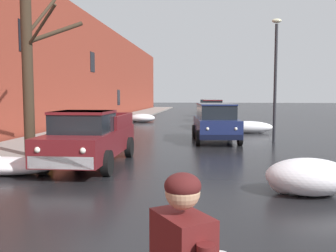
# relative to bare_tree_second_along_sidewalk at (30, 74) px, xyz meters

# --- Properties ---
(left_sidewalk_slab) EXTENTS (3.13, 80.00, 0.15)m
(left_sidewalk_slab) POSITION_rel_bare_tree_second_along_sidewalk_xyz_m (-1.56, 10.24, -2.89)
(left_sidewalk_slab) COLOR gray
(left_sidewalk_slab) RESTS_ON ground
(brick_townhouse_facade) EXTENTS (0.63, 80.00, 8.59)m
(brick_townhouse_facade) POSITION_rel_bare_tree_second_along_sidewalk_xyz_m (-3.62, 10.24, 1.33)
(brick_townhouse_facade) COLOR brown
(brick_townhouse_facade) RESTS_ON ground
(snow_bank_near_corner_left) EXTENTS (2.97, 1.20, 0.59)m
(snow_bank_near_corner_left) POSITION_rel_bare_tree_second_along_sidewalk_xyz_m (0.27, -2.40, -2.72)
(snow_bank_near_corner_left) COLOR white
(snow_bank_near_corner_left) RESTS_ON ground
(snow_bank_along_left_kerb) EXTENTS (1.89, 1.27, 0.83)m
(snow_bank_along_left_kerb) POSITION_rel_bare_tree_second_along_sidewalk_xyz_m (8.31, -3.70, -2.57)
(snow_bank_along_left_kerb) COLOR white
(snow_bank_along_left_kerb) RESTS_ON ground
(snow_bank_near_corner_right) EXTENTS (2.85, 0.91, 0.70)m
(snow_bank_near_corner_right) POSITION_rel_bare_tree_second_along_sidewalk_xyz_m (8.48, 9.69, -2.62)
(snow_bank_near_corner_right) COLOR white
(snow_bank_near_corner_right) RESTS_ON ground
(snow_bank_along_right_kerb) EXTENTS (2.05, 1.46, 0.68)m
(snow_bank_along_right_kerb) POSITION_rel_bare_tree_second_along_sidewalk_xyz_m (0.74, 17.37, -2.62)
(snow_bank_along_right_kerb) COLOR white
(snow_bank_along_right_kerb) RESTS_ON ground
(bare_tree_second_along_sidewalk) EXTENTS (1.72, 2.58, 5.89)m
(bare_tree_second_along_sidewalk) POSITION_rel_bare_tree_second_along_sidewalk_xyz_m (0.00, 0.00, 0.00)
(bare_tree_second_along_sidewalk) COLOR #382B1E
(bare_tree_second_along_sidewalk) RESTS_ON ground
(pickup_truck_maroon_approaching_near_lane) EXTENTS (2.13, 5.25, 1.76)m
(pickup_truck_maroon_approaching_near_lane) POSITION_rel_bare_tree_second_along_sidewalk_xyz_m (2.36, -0.91, -2.08)
(pickup_truck_maroon_approaching_near_lane) COLOR maroon
(pickup_truck_maroon_approaching_near_lane) RESTS_ON ground
(suv_darkblue_parked_kerbside_close) EXTENTS (2.38, 4.85, 1.82)m
(suv_darkblue_parked_kerbside_close) POSITION_rel_bare_tree_second_along_sidewalk_xyz_m (6.42, 5.64, -1.97)
(suv_darkblue_parked_kerbside_close) COLOR navy
(suv_darkblue_parked_kerbside_close) RESTS_ON ground
(sedan_white_parked_kerbside_mid) EXTENTS (1.89, 3.99, 1.42)m
(sedan_white_parked_kerbside_mid) POSITION_rel_bare_tree_second_along_sidewalk_xyz_m (6.23, 12.63, -2.21)
(sedan_white_parked_kerbside_mid) COLOR silver
(sedan_white_parked_kerbside_mid) RESTS_ON ground
(suv_maroon_parked_far_down_block) EXTENTS (2.10, 4.81, 1.82)m
(suv_maroon_parked_far_down_block) POSITION_rel_bare_tree_second_along_sidewalk_xyz_m (6.48, 19.13, -1.97)
(suv_maroon_parked_far_down_block) COLOR maroon
(suv_maroon_parked_far_down_block) RESTS_ON ground
(suv_silver_queued_behind_truck) EXTENTS (2.06, 4.36, 1.82)m
(suv_silver_queued_behind_truck) POSITION_rel_bare_tree_second_along_sidewalk_xyz_m (6.07, 26.17, -1.97)
(suv_silver_queued_behind_truck) COLOR #B7B7BC
(suv_silver_queued_behind_truck) RESTS_ON ground
(sedan_green_at_far_intersection) EXTENTS (2.05, 4.24, 1.42)m
(sedan_green_at_far_intersection) POSITION_rel_bare_tree_second_along_sidewalk_xyz_m (6.17, 32.33, -2.21)
(sedan_green_at_far_intersection) COLOR #1E5633
(sedan_green_at_far_intersection) RESTS_ON ground
(fire_hydrant) EXTENTS (0.42, 0.22, 0.71)m
(fire_hydrant) POSITION_rel_bare_tree_second_along_sidewalk_xyz_m (0.79, -0.40, -2.60)
(fire_hydrant) COLOR gold
(fire_hydrant) RESTS_ON ground
(street_lamp_post) EXTENTS (0.44, 0.24, 5.75)m
(street_lamp_post) POSITION_rel_bare_tree_second_along_sidewalk_xyz_m (9.18, 5.61, 0.27)
(street_lamp_post) COLOR #28282D
(street_lamp_post) RESTS_ON ground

